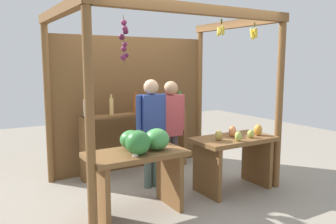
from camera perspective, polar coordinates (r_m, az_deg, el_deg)
name	(u,v)px	position (r m, az deg, el deg)	size (l,w,h in m)	color
ground_plane	(161,184)	(5.33, -1.10, -11.78)	(12.00, 12.00, 0.00)	gray
market_stall	(147,86)	(5.41, -3.51, 4.25)	(2.91, 2.04, 2.49)	brown
fruit_counter_left	(139,158)	(4.16, -4.83, -7.61)	(1.17, 0.68, 1.06)	brown
fruit_counter_right	(234,151)	(5.03, 10.82, -6.39)	(1.17, 0.64, 0.93)	brown
bottle_shelf_unit	(136,126)	(5.71, -5.27, -2.33)	(1.87, 0.22, 1.35)	brown
vendor_man	(151,124)	(4.97, -2.77, -1.94)	(0.48, 0.21, 1.58)	#4A6057
vendor_woman	(171,122)	(5.21, 0.47, -1.75)	(0.48, 0.21, 1.54)	#4B3D40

